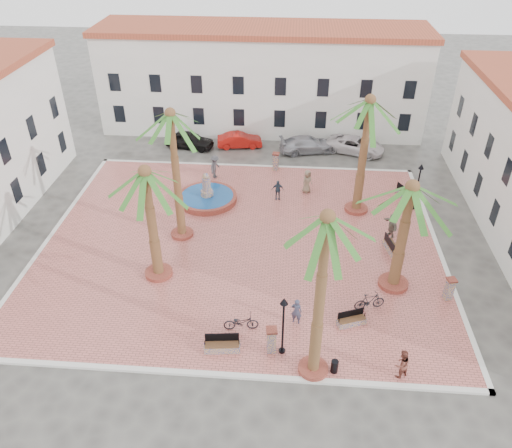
% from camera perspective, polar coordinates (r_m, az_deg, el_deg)
% --- Properties ---
extents(ground, '(120.00, 120.00, 0.00)m').
position_cam_1_polar(ground, '(33.47, -1.71, -2.19)').
color(ground, '#56544F').
rests_on(ground, ground).
extents(plaza, '(26.00, 22.00, 0.15)m').
position_cam_1_polar(plaza, '(33.43, -1.71, -2.09)').
color(plaza, '#C9675E').
rests_on(plaza, ground).
extents(kerb_n, '(26.30, 0.30, 0.16)m').
position_cam_1_polar(kerb_n, '(42.76, -0.18, 6.62)').
color(kerb_n, silver).
rests_on(kerb_n, ground).
extents(kerb_s, '(26.30, 0.30, 0.16)m').
position_cam_1_polar(kerb_s, '(25.46, -4.37, -16.80)').
color(kerb_s, silver).
rests_on(kerb_s, ground).
extents(kerb_e, '(0.30, 22.30, 0.16)m').
position_cam_1_polar(kerb_e, '(34.72, 20.18, -2.95)').
color(kerb_e, silver).
rests_on(kerb_e, ground).
extents(kerb_w, '(0.30, 22.30, 0.16)m').
position_cam_1_polar(kerb_w, '(36.97, -22.18, -1.00)').
color(kerb_w, silver).
rests_on(kerb_w, ground).
extents(building_north, '(30.40, 7.40, 9.50)m').
position_cam_1_polar(building_north, '(49.26, 0.69, 16.31)').
color(building_north, white).
rests_on(building_north, ground).
extents(fountain, '(4.47, 4.47, 2.31)m').
position_cam_1_polar(fountain, '(37.78, -5.60, 3.12)').
color(fountain, '#9B3F31').
rests_on(fountain, plaza).
extents(palm_nw, '(4.90, 4.90, 9.04)m').
position_cam_1_polar(palm_nw, '(30.57, -9.64, 10.84)').
color(palm_nw, '#9B3F31').
rests_on(palm_nw, plaza).
extents(palm_sw, '(5.43, 5.43, 7.47)m').
position_cam_1_polar(palm_sw, '(27.75, -12.40, 4.31)').
color(palm_sw, '#9B3F31').
rests_on(palm_sw, plaza).
extents(palm_s, '(4.81, 4.81, 9.32)m').
position_cam_1_polar(palm_s, '(20.12, 8.00, -1.30)').
color(palm_s, '#9B3F31').
rests_on(palm_s, plaza).
extents(palm_e, '(5.72, 5.72, 7.12)m').
position_cam_1_polar(palm_e, '(27.69, 17.15, 2.51)').
color(palm_e, '#9B3F31').
rests_on(palm_e, plaza).
extents(palm_ne, '(5.45, 5.45, 8.74)m').
position_cam_1_polar(palm_ne, '(34.02, 12.75, 12.22)').
color(palm_ne, '#9B3F31').
rests_on(palm_ne, plaza).
extents(bench_s, '(1.89, 0.75, 0.97)m').
position_cam_1_polar(bench_s, '(26.17, -3.89, -13.76)').
color(bench_s, gray).
rests_on(bench_s, plaza).
extents(bench_se, '(1.67, 1.03, 0.85)m').
position_cam_1_polar(bench_se, '(27.89, 10.85, -10.80)').
color(bench_se, gray).
rests_on(bench_se, plaza).
extents(bench_e, '(1.00, 1.98, 1.00)m').
position_cam_1_polar(bench_e, '(33.43, 15.29, -2.72)').
color(bench_e, gray).
rests_on(bench_e, plaza).
extents(bench_ne, '(1.40, 1.95, 1.00)m').
position_cam_1_polar(bench_ne, '(39.58, 16.76, 3.22)').
color(bench_ne, gray).
rests_on(bench_ne, plaza).
extents(lamppost_s, '(0.40, 0.40, 3.66)m').
position_cam_1_polar(lamppost_s, '(24.48, 3.16, -10.49)').
color(lamppost_s, black).
rests_on(lamppost_s, plaza).
extents(lamppost_e, '(0.40, 0.40, 3.66)m').
position_cam_1_polar(lamppost_e, '(37.36, 18.12, 4.92)').
color(lamppost_e, black).
rests_on(lamppost_e, plaza).
extents(bollard_se, '(0.62, 0.62, 1.54)m').
position_cam_1_polar(bollard_se, '(25.71, 1.78, -13.09)').
color(bollard_se, gray).
rests_on(bollard_se, plaza).
extents(bollard_n, '(0.60, 0.60, 1.52)m').
position_cam_1_polar(bollard_n, '(41.74, 2.27, 7.19)').
color(bollard_n, gray).
rests_on(bollard_n, plaza).
extents(bollard_e, '(0.61, 0.61, 1.44)m').
position_cam_1_polar(bollard_e, '(30.59, 21.24, -6.88)').
color(bollard_e, gray).
rests_on(bollard_e, plaza).
extents(litter_bin, '(0.37, 0.37, 0.71)m').
position_cam_1_polar(litter_bin, '(25.45, 8.96, -15.77)').
color(litter_bin, black).
rests_on(litter_bin, plaza).
extents(cyclist_a, '(0.67, 0.51, 1.63)m').
position_cam_1_polar(cyclist_a, '(27.18, 4.65, -9.90)').
color(cyclist_a, '#383B53').
rests_on(cyclist_a, plaza).
extents(bicycle_a, '(1.94, 0.89, 0.98)m').
position_cam_1_polar(bicycle_a, '(26.99, -1.72, -11.15)').
color(bicycle_a, black).
rests_on(bicycle_a, plaza).
extents(cyclist_b, '(1.01, 0.96, 1.66)m').
position_cam_1_polar(cyclist_b, '(25.60, 16.30, -15.09)').
color(cyclist_b, brown).
rests_on(cyclist_b, plaza).
extents(bicycle_b, '(1.85, 0.96, 1.07)m').
position_cam_1_polar(bicycle_b, '(28.78, 12.85, -8.60)').
color(bicycle_b, black).
rests_on(bicycle_b, plaza).
extents(pedestrian_fountain_a, '(1.06, 1.06, 1.86)m').
position_cam_1_polar(pedestrian_fountain_a, '(38.58, 5.87, 4.86)').
color(pedestrian_fountain_a, '#7C6952').
rests_on(pedestrian_fountain_a, plaza).
extents(pedestrian_fountain_b, '(0.94, 0.45, 1.56)m').
position_cam_1_polar(pedestrian_fountain_b, '(37.60, 2.49, 3.93)').
color(pedestrian_fountain_b, '#2D3D4E').
rests_on(pedestrian_fountain_b, plaza).
extents(pedestrian_north, '(1.08, 1.42, 1.95)m').
position_cam_1_polar(pedestrian_north, '(40.57, -4.71, 6.55)').
color(pedestrian_north, '#444348').
rests_on(pedestrian_north, plaza).
extents(pedestrian_east, '(1.01, 1.71, 1.76)m').
position_cam_1_polar(pedestrian_east, '(34.60, 15.26, -0.13)').
color(pedestrian_east, '#6A6052').
rests_on(pedestrian_east, plaza).
extents(car_black, '(4.69, 2.61, 1.51)m').
position_cam_1_polar(car_black, '(46.36, -7.62, 9.52)').
color(car_black, black).
rests_on(car_black, ground).
extents(car_red, '(4.22, 2.01, 1.33)m').
position_cam_1_polar(car_red, '(46.12, -1.89, 9.55)').
color(car_red, '#B4140F').
rests_on(car_red, ground).
extents(car_silver, '(5.34, 3.15, 1.45)m').
position_cam_1_polar(car_silver, '(45.38, 5.94, 9.04)').
color(car_silver, '#A7A7B0').
rests_on(car_silver, ground).
extents(car_white, '(5.61, 3.88, 1.42)m').
position_cam_1_polar(car_white, '(45.90, 11.31, 8.83)').
color(car_white, silver).
rests_on(car_white, ground).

